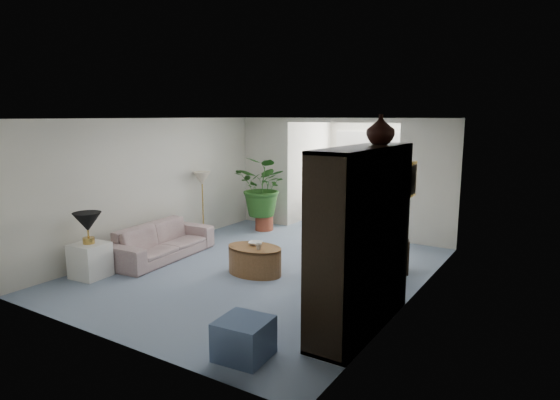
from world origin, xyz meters
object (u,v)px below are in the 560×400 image
Objects in this scene: coffee_cup at (259,247)px; cabinet_urn at (381,129)px; end_table at (90,260)px; table_lamp at (87,222)px; entertainment_cabinet at (362,239)px; sunroom_chair_blue at (389,212)px; side_table_dark at (393,255)px; coffee_table at (255,260)px; plant_pot at (264,223)px; sofa at (162,241)px; coffee_bowl at (256,243)px; floor_lamp at (202,178)px; sunroom_table at (370,208)px; ottoman at (244,338)px; wingback_chair at (347,248)px; sunroom_chair_maroon at (330,207)px; framed_picture at (409,181)px.

coffee_cup is 2.82m from cabinet_urn.
table_lamp reaches higher than end_table.
entertainment_cabinet reaches higher than sunroom_chair_blue.
coffee_cup is at bearing 158.13° from entertainment_cabinet.
sunroom_chair_blue is at bearing 110.65° from side_table_dark.
coffee_table is 0.33m from coffee_cup.
table_lamp is 0.46× the size of coffee_table.
end_table is 0.99× the size of side_table_dark.
sofa is at bearing -97.80° from plant_pot.
floor_lamp is at bearing 150.21° from coffee_bowl.
table_lamp reaches higher than coffee_cup.
coffee_table is 5.04m from sunroom_table.
ottoman is (1.47, -2.29, -0.01)m from coffee_table.
floor_lamp is 0.38× the size of coffee_table.
wingback_chair is (3.50, -0.40, -0.88)m from floor_lamp.
coffee_bowl is at bearing -90.66° from sunroom_table.
sunroom_table is (-1.17, 4.03, -0.11)m from wingback_chair.
sunroom_chair_blue is 1.50m from sunroom_chair_maroon.
floor_lamp is (-0.20, 2.93, 0.97)m from end_table.
entertainment_cabinet is 1.38m from cabinet_urn.
sunroom_table is (-2.44, 4.94, -1.44)m from framed_picture.
ottoman is 6.62m from sunroom_chair_blue.
framed_picture is 4.80× the size of coffee_cup.
framed_picture is 0.24× the size of sofa.
cabinet_urn is at bearing -21.95° from floor_lamp.
sofa reaches higher than sunroom_table.
coffee_bowl is (-0.05, 0.10, 0.25)m from coffee_table.
framed_picture is 5.45m from sunroom_chair_maroon.
table_lamp is 6.01m from sunroom_chair_maroon.
plant_pot is at bearing 56.46° from floor_lamp.
wingback_chair is at bearing 46.90° from coffee_cup.
floor_lamp is 5.02m from cabinet_urn.
sunroom_table is (-0.14, 5.14, -0.24)m from coffee_cup.
plant_pot is at bearing 82.00° from table_lamp.
sofa is at bearing -171.43° from coffee_bowl.
plant_pot is (-3.76, 3.00, -2.22)m from cabinet_urn.
coffee_cup is 0.20× the size of sunroom_table.
coffee_bowl is at bearing -6.01° from wingback_chair.
floor_lamp is at bearing -38.97° from sunroom_chair_maroon.
side_table_dark is (1.93, 1.20, -0.20)m from coffee_bowl.
framed_picture is at bearing 4.87° from coffee_cup.
sofa is 4.03× the size of sunroom_table.
entertainment_cabinet is at bearing -22.75° from coffee_table.
sunroom_chair_maroon is at bearing -101.87° from wingback_chair.
entertainment_cabinet is (4.34, 0.60, 0.20)m from table_lamp.
framed_picture reaches higher than coffee_bowl.
table_lamp is at bearing -144.15° from coffee_table.
sunroom_table is at bearing 72.06° from end_table.
wingback_chair is at bearing -29.83° from plant_pot.
framed_picture reaches higher than sunroom_chair_maroon.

